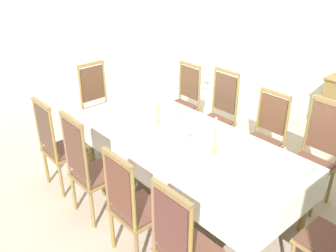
{
  "coord_description": "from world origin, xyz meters",
  "views": [
    {
      "loc": [
        2.47,
        -2.57,
        2.63
      ],
      "look_at": [
        -0.16,
        -0.24,
        0.84
      ],
      "focal_mm": 39.05,
      "sensor_mm": 36.0,
      "label": 1
    }
  ],
  "objects": [
    {
      "name": "chair_north_a",
      "position": [
        -1.04,
        0.82,
        0.56
      ],
      "size": [
        0.44,
        0.42,
        1.09
      ],
      "rotation": [
        0.0,
        0.0,
        3.14
      ],
      "color": "olive",
      "rests_on": "ground"
    },
    {
      "name": "candlestick_east",
      "position": [
        0.43,
        -0.15,
        0.89
      ],
      "size": [
        0.07,
        0.07,
        0.38
      ],
      "color": "gold",
      "rests_on": "tablecloth"
    },
    {
      "name": "spoon_secondary",
      "position": [
        1.25,
        0.28,
        0.74
      ],
      "size": [
        0.05,
        0.18,
        0.01
      ],
      "rotation": [
        0.0,
        0.0,
        -0.21
      ],
      "color": "gold",
      "rests_on": "tablecloth"
    },
    {
      "name": "soup_tureen",
      "position": [
        -0.05,
        -0.15,
        0.85
      ],
      "size": [
        0.31,
        0.31,
        0.24
      ],
      "color": "white",
      "rests_on": "tablecloth"
    },
    {
      "name": "chair_south_c",
      "position": [
        0.37,
        -1.13,
        0.56
      ],
      "size": [
        0.44,
        0.42,
        1.11
      ],
      "color": "olive",
      "rests_on": "ground"
    },
    {
      "name": "bowl_near_left",
      "position": [
        -0.0,
        -0.58,
        0.76
      ],
      "size": [
        0.18,
        0.18,
        0.04
      ],
      "color": "white",
      "rests_on": "tablecloth"
    },
    {
      "name": "ground",
      "position": [
        0.0,
        0.0,
        -0.02
      ],
      "size": [
        7.22,
        5.61,
        0.04
      ],
      "primitive_type": "cube",
      "color": "tan"
    },
    {
      "name": "chair_north_c",
      "position": [
        0.37,
        0.82,
        0.55
      ],
      "size": [
        0.44,
        0.42,
        1.08
      ],
      "rotation": [
        0.0,
        0.0,
        3.14
      ],
      "color": "olive",
      "rests_on": "ground"
    },
    {
      "name": "chair_head_west",
      "position": [
        -1.75,
        -0.15,
        0.57
      ],
      "size": [
        0.42,
        0.44,
        1.13
      ],
      "rotation": [
        0.0,
        0.0,
        -1.57
      ],
      "color": "olive",
      "rests_on": "ground"
    },
    {
      "name": "chair_south_b",
      "position": [
        -0.37,
        -1.13,
        0.59
      ],
      "size": [
        0.44,
        0.42,
        1.18
      ],
      "color": "olive",
      "rests_on": "ground"
    },
    {
      "name": "chair_north_d",
      "position": [
        1.01,
        0.83,
        0.59
      ],
      "size": [
        0.44,
        0.42,
        1.18
      ],
      "rotation": [
        0.0,
        0.0,
        3.14
      ],
      "color": "olive",
      "rests_on": "ground"
    },
    {
      "name": "bowl_far_left",
      "position": [
        0.3,
        0.24,
        0.76
      ],
      "size": [
        0.15,
        0.15,
        0.03
      ],
      "color": "white",
      "rests_on": "tablecloth"
    },
    {
      "name": "chair_south_a",
      "position": [
        -1.04,
        -1.13,
        0.57
      ],
      "size": [
        0.44,
        0.42,
        1.12
      ],
      "color": "olive",
      "rests_on": "ground"
    },
    {
      "name": "candlestick_west",
      "position": [
        -0.43,
        -0.15,
        0.87
      ],
      "size": [
        0.07,
        0.07,
        0.34
      ],
      "color": "gold",
      "rests_on": "tablecloth"
    },
    {
      "name": "tablecloth",
      "position": [
        0.0,
        -0.15,
        0.65
      ],
      "size": [
        2.7,
        1.15,
        0.35
      ],
      "color": "white",
      "rests_on": "dining_table"
    },
    {
      "name": "spoon_primary",
      "position": [
        -0.12,
        -0.56,
        0.74
      ],
      "size": [
        0.03,
        0.18,
        0.01
      ],
      "rotation": [
        0.0,
        0.0,
        0.09
      ],
      "color": "gold",
      "rests_on": "tablecloth"
    },
    {
      "name": "dining_table",
      "position": [
        0.0,
        -0.15,
        0.66
      ],
      "size": [
        2.68,
        1.13,
        0.73
      ],
      "color": "olive",
      "rests_on": "ground"
    },
    {
      "name": "chair_north_b",
      "position": [
        -0.37,
        0.82,
        0.58
      ],
      "size": [
        0.44,
        0.42,
        1.16
      ],
      "rotation": [
        0.0,
        0.0,
        3.14
      ],
      "color": "olive",
      "rests_on": "ground"
    },
    {
      "name": "chair_south_d",
      "position": [
        1.01,
        -1.13,
        0.57
      ],
      "size": [
        0.44,
        0.42,
        1.14
      ],
      "color": "olive",
      "rests_on": "ground"
    },
    {
      "name": "bowl_near_right",
      "position": [
        1.12,
        0.26,
        0.76
      ],
      "size": [
        0.18,
        0.18,
        0.04
      ],
      "color": "white",
      "rests_on": "tablecloth"
    }
  ]
}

